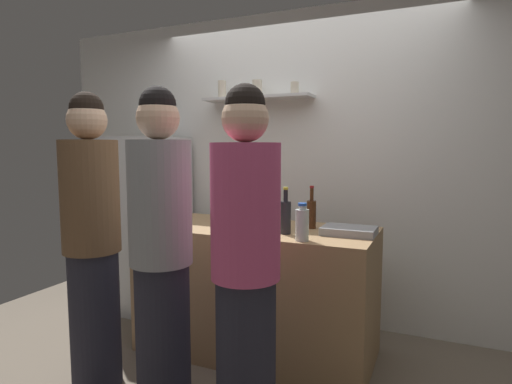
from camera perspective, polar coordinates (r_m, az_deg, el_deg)
The scene contains 11 objects.
back_wall_assembly at distance 3.63m, azimuth 5.92°, elevation 3.33°, with size 4.80×0.32×2.60m.
refrigerator at distance 3.98m, azimuth -14.91°, elevation -4.16°, with size 0.67×0.63×1.57m.
counter at distance 3.11m, azimuth 0.00°, elevation -13.06°, with size 1.65×0.73×0.91m, color #9E7A51.
baking_pan at distance 2.80m, azimuth 12.48°, elevation -5.15°, with size 0.34×0.24×0.05m, color gray.
utensil_holder at distance 3.05m, azimuth -2.06°, elevation -3.53°, with size 0.10×0.10×0.22m.
wine_bottle_amber_glass at distance 2.95m, azimuth 7.52°, elevation -2.80°, with size 0.06×0.06×0.30m.
wine_bottle_dark_glass at distance 2.75m, azimuth 4.02°, elevation -3.27°, with size 0.07×0.07×0.31m.
water_bottle_plastic at distance 2.56m, azimuth 6.26°, elevation -4.31°, with size 0.08×0.08×0.23m.
person_grey_hoodie at distance 2.37m, azimuth -12.71°, elevation -8.14°, with size 0.34×0.34×1.79m.
person_brown_jacket at distance 2.75m, azimuth -21.31°, elevation -6.37°, with size 0.34×0.34×1.80m.
person_pink_top at distance 2.09m, azimuth -1.41°, elevation -10.22°, with size 0.34×0.34×1.77m.
Camera 1 is at (1.11, -2.20, 1.47)m, focal length 29.55 mm.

